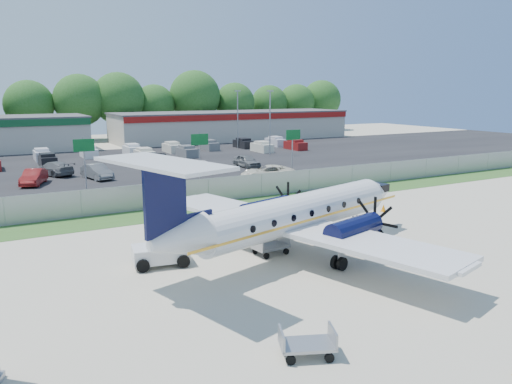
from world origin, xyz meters
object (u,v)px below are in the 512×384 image
pushback_tug (163,251)px  baggage_cart_far (307,343)px  baggage_cart_near (271,246)px  aircraft (294,214)px

pushback_tug → baggage_cart_far: 11.46m
pushback_tug → baggage_cart_near: pushback_tug is taller
aircraft → pushback_tug: aircraft is taller
baggage_cart_far → baggage_cart_near: bearing=65.9°
aircraft → baggage_cart_near: size_ratio=9.65×
aircraft → baggage_cart_near: bearing=145.7°
aircraft → baggage_cart_far: size_ratio=9.18×
pushback_tug → aircraft: bearing=-16.8°
aircraft → pushback_tug: bearing=163.2°
baggage_cart_near → aircraft: bearing=-34.3°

